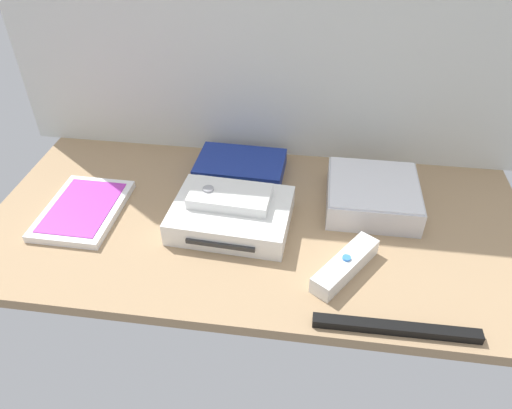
{
  "coord_description": "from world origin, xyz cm",
  "views": [
    {
      "loc": [
        9.26,
        -66.66,
        57.1
      ],
      "look_at": [
        0.0,
        0.0,
        4.0
      ],
      "focal_mm": 33.36,
      "sensor_mm": 36.0,
      "label": 1
    }
  ],
  "objects_px": {
    "mini_computer": "(372,195)",
    "remote_classic_pad": "(230,196)",
    "game_console": "(231,215)",
    "game_case": "(83,210)",
    "sensor_bar": "(396,328)",
    "remote_wand": "(345,265)",
    "network_router": "(241,167)"
  },
  "relations": [
    {
      "from": "remote_wand",
      "to": "sensor_bar",
      "type": "height_order",
      "value": "remote_wand"
    },
    {
      "from": "remote_classic_pad",
      "to": "mini_computer",
      "type": "bearing_deg",
      "value": 19.74
    },
    {
      "from": "remote_wand",
      "to": "sensor_bar",
      "type": "xyz_separation_m",
      "value": [
        0.07,
        -0.11,
        -0.01
      ]
    },
    {
      "from": "network_router",
      "to": "remote_classic_pad",
      "type": "xyz_separation_m",
      "value": [
        0.01,
        -0.15,
        0.04
      ]
    },
    {
      "from": "remote_classic_pad",
      "to": "sensor_bar",
      "type": "bearing_deg",
      "value": -34.35
    },
    {
      "from": "mini_computer",
      "to": "remote_wand",
      "type": "xyz_separation_m",
      "value": [
        -0.05,
        -0.18,
        -0.01
      ]
    },
    {
      "from": "remote_wand",
      "to": "game_console",
      "type": "bearing_deg",
      "value": -170.54
    },
    {
      "from": "remote_wand",
      "to": "remote_classic_pad",
      "type": "bearing_deg",
      "value": -173.53
    },
    {
      "from": "game_console",
      "to": "game_case",
      "type": "height_order",
      "value": "game_console"
    },
    {
      "from": "mini_computer",
      "to": "remote_classic_pad",
      "type": "xyz_separation_m",
      "value": [
        -0.26,
        -0.08,
        0.03
      ]
    },
    {
      "from": "game_case",
      "to": "remote_wand",
      "type": "relative_size",
      "value": 1.34
    },
    {
      "from": "network_router",
      "to": "game_case",
      "type": "bearing_deg",
      "value": -146.21
    },
    {
      "from": "mini_computer",
      "to": "remote_classic_pad",
      "type": "bearing_deg",
      "value": -163.69
    },
    {
      "from": "mini_computer",
      "to": "remote_wand",
      "type": "relative_size",
      "value": 1.19
    },
    {
      "from": "network_router",
      "to": "sensor_bar",
      "type": "relative_size",
      "value": 0.77
    },
    {
      "from": "network_router",
      "to": "remote_wand",
      "type": "bearing_deg",
      "value": -48.27
    },
    {
      "from": "remote_wand",
      "to": "remote_classic_pad",
      "type": "relative_size",
      "value": 0.96
    },
    {
      "from": "mini_computer",
      "to": "sensor_bar",
      "type": "relative_size",
      "value": 0.71
    },
    {
      "from": "game_case",
      "to": "remote_wand",
      "type": "bearing_deg",
      "value": -9.48
    },
    {
      "from": "game_case",
      "to": "remote_classic_pad",
      "type": "xyz_separation_m",
      "value": [
        0.28,
        0.02,
        0.05
      ]
    },
    {
      "from": "sensor_bar",
      "to": "game_console",
      "type": "bearing_deg",
      "value": 143.15
    },
    {
      "from": "game_console",
      "to": "sensor_bar",
      "type": "distance_m",
      "value": 0.34
    },
    {
      "from": "game_console",
      "to": "remote_classic_pad",
      "type": "bearing_deg",
      "value": 107.34
    },
    {
      "from": "remote_wand",
      "to": "remote_classic_pad",
      "type": "distance_m",
      "value": 0.24
    },
    {
      "from": "mini_computer",
      "to": "sensor_bar",
      "type": "bearing_deg",
      "value": -85.88
    },
    {
      "from": "game_case",
      "to": "network_router",
      "type": "relative_size",
      "value": 1.04
    },
    {
      "from": "game_console",
      "to": "remote_wand",
      "type": "xyz_separation_m",
      "value": [
        0.2,
        -0.09,
        -0.01
      ]
    },
    {
      "from": "game_case",
      "to": "mini_computer",
      "type": "bearing_deg",
      "value": 10.87
    },
    {
      "from": "game_console",
      "to": "remote_wand",
      "type": "relative_size",
      "value": 1.53
    },
    {
      "from": "network_router",
      "to": "remote_classic_pad",
      "type": "distance_m",
      "value": 0.15
    },
    {
      "from": "remote_classic_pad",
      "to": "sensor_bar",
      "type": "distance_m",
      "value": 0.36
    },
    {
      "from": "mini_computer",
      "to": "network_router",
      "type": "distance_m",
      "value": 0.28
    }
  ]
}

